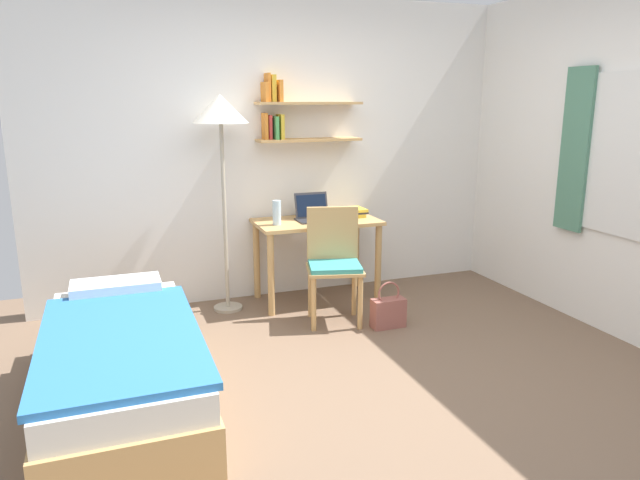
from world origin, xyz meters
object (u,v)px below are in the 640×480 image
(water_bottle, at_px, (277,213))
(book_stack, at_px, (355,212))
(desk, at_px, (317,235))
(desk_chair, at_px, (334,260))
(standing_lamp, at_px, (221,119))
(handbag, at_px, (388,312))
(laptop, at_px, (313,213))
(bed, at_px, (123,365))

(water_bottle, xyz_separation_m, book_stack, (0.76, 0.11, -0.06))
(desk, distance_m, desk_chair, 0.52)
(desk, xyz_separation_m, book_stack, (0.39, 0.05, 0.17))
(standing_lamp, bearing_deg, handbag, -37.21)
(desk, height_order, desk_chair, desk_chair)
(handbag, bearing_deg, desk_chair, 139.39)
(desk, xyz_separation_m, handbag, (0.30, -0.80, -0.46))
(water_bottle, bearing_deg, desk_chair, -52.82)
(laptop, xyz_separation_m, handbag, (0.33, -0.82, -0.65))
(standing_lamp, relative_size, handbag, 4.77)
(bed, relative_size, desk, 1.74)
(water_bottle, xyz_separation_m, handbag, (0.68, -0.74, -0.70))
(standing_lamp, height_order, handbag, standing_lamp)
(book_stack, height_order, handbag, book_stack)
(desk, relative_size, book_stack, 4.66)
(desk, relative_size, water_bottle, 5.18)
(bed, xyz_separation_m, desk, (1.68, 1.33, 0.35))
(water_bottle, relative_size, handbag, 0.55)
(desk, relative_size, desk_chair, 1.17)
(laptop, xyz_separation_m, water_bottle, (-0.35, -0.09, 0.04))
(laptop, distance_m, water_bottle, 0.36)
(bed, height_order, standing_lamp, standing_lamp)
(water_bottle, bearing_deg, book_stack, 8.44)
(book_stack, bearing_deg, laptop, -176.39)
(desk_chair, relative_size, standing_lamp, 0.51)
(desk_chair, bearing_deg, desk, 85.69)
(bed, distance_m, handbag, 2.05)
(laptop, height_order, water_bottle, laptop)
(bed, distance_m, desk_chair, 1.85)
(bed, bearing_deg, water_bottle, 44.12)
(desk, bearing_deg, bed, -141.62)
(desk, height_order, handbag, desk)
(handbag, bearing_deg, standing_lamp, 142.79)
(standing_lamp, xyz_separation_m, laptop, (0.77, -0.01, -0.81))
(desk, height_order, water_bottle, water_bottle)
(bed, xyz_separation_m, desk_chair, (1.64, 0.82, 0.26))
(standing_lamp, bearing_deg, desk_chair, -35.56)
(desk_chair, relative_size, laptop, 3.00)
(standing_lamp, distance_m, laptop, 1.11)
(desk, bearing_deg, desk_chair, -94.31)
(laptop, bearing_deg, desk_chair, -91.63)
(desk, distance_m, standing_lamp, 1.27)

